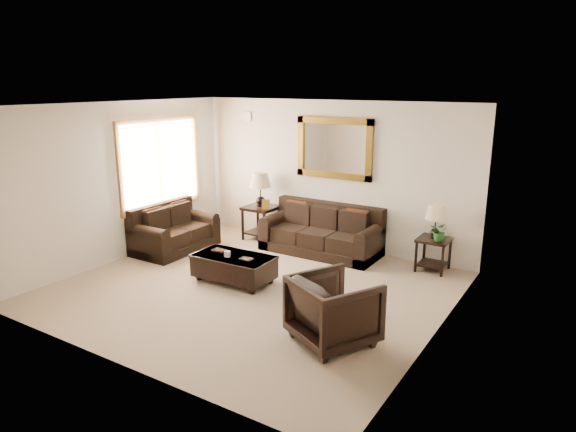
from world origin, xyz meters
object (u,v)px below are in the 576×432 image
Objects in this scene: loveseat at (173,233)px; end_table_right at (435,228)px; end_table_left at (261,196)px; coffee_table at (234,265)px; sofa at (322,235)px; armchair at (334,307)px.

end_table_right reaches higher than loveseat.
end_table_left is at bearing -35.09° from loveseat.
sofa is at bearing 74.93° from coffee_table.
end_table_right is (3.40, 0.05, -0.14)m from end_table_left.
armchair is (1.71, -2.88, 0.13)m from sofa.
coffee_table is at bearing -65.65° from end_table_left.
armchair is at bearing -95.40° from end_table_right.
end_table_right is 3.03m from armchair.
end_table_left reaches higher than coffee_table.
end_table_left reaches higher than sofa.
loveseat is at bearing -125.09° from end_table_left.
end_table_left is at bearing 176.77° from sofa.
loveseat is 1.37× the size of end_table_right.
end_table_right reaches higher than sofa.
coffee_table is 1.40× the size of armchair.
sofa is 1.92× the size of end_table_right.
sofa is 1.61× the size of end_table_left.
sofa is 2.36× the size of armchair.
armchair is at bearing -43.51° from end_table_left.
armchair is (3.12, -2.96, -0.41)m from end_table_left.
loveseat reaches higher than coffee_table.
end_table_right is at bearing 0.83° from end_table_left.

